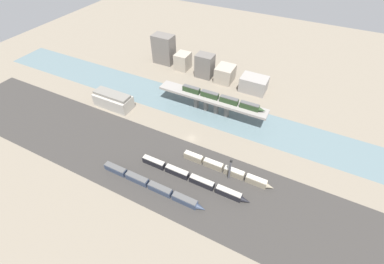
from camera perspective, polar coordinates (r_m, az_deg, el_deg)
name	(u,v)px	position (r m, az deg, el deg)	size (l,w,h in m)	color
ground_plane	(191,138)	(136.21, -0.15, -1.40)	(400.00, 400.00, 0.00)	#756B5B
railbed_yard	(168,170)	(122.52, -5.30, -8.50)	(280.00, 42.00, 0.01)	#33302D
river_water	(211,111)	(153.63, 4.19, 4.64)	(320.00, 25.87, 0.01)	slate
bridge	(211,101)	(148.86, 4.34, 6.98)	(65.09, 8.41, 9.79)	gray
train_on_bridge	(221,98)	(145.05, 6.54, 7.51)	(49.21, 2.70, 3.53)	#23381E
train_yard_near	(151,185)	(116.49, -9.06, -11.58)	(51.53, 2.88, 3.44)	#2D384C
train_yard_mid	(192,178)	(117.20, -0.02, -10.18)	(53.41, 2.69, 3.63)	black
train_yard_far	(226,169)	(121.04, 7.46, -8.24)	(43.95, 2.61, 3.79)	gray
warehouse_building	(113,100)	(161.47, -17.09, 6.79)	(23.16, 10.21, 9.34)	#9E998E
signal_tower	(230,170)	(115.94, 8.40, -8.25)	(1.00, 0.97, 12.29)	#4C4C51
city_block_far_left	(164,49)	(199.37, -6.29, 17.84)	(15.19, 9.80, 20.84)	#605B56
city_block_left	(183,61)	(192.10, -2.06, 15.46)	(9.58, 10.75, 11.56)	gray
city_block_center	(205,66)	(181.69, 2.85, 14.49)	(11.77, 8.79, 16.11)	#605B56
city_block_right	(225,74)	(179.29, 7.35, 12.71)	(11.43, 12.99, 10.48)	gray
city_block_far_right	(254,84)	(172.65, 13.54, 10.32)	(16.69, 11.71, 9.65)	gray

